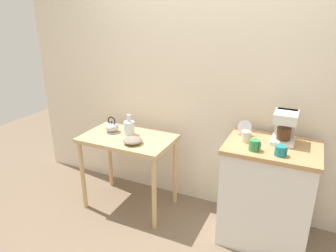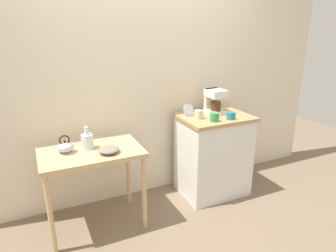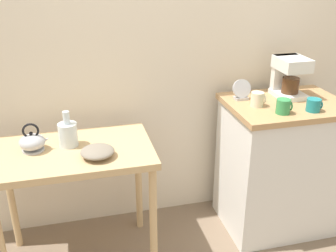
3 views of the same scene
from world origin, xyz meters
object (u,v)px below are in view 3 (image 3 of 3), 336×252
bowl_stoneware (97,152)px  coffee_maker (289,75)px  mug_small_cream (258,99)px  teakettle (33,142)px  glass_carafe_vase (68,134)px  mug_dark_teal (314,105)px  mug_tall_green (284,106)px  table_clock (242,91)px

bowl_stoneware → coffee_maker: coffee_maker is taller
mug_small_cream → teakettle: bearing=-179.9°
teakettle → glass_carafe_vase: (0.19, 0.02, 0.02)m
mug_dark_teal → teakettle: bearing=174.6°
mug_small_cream → mug_dark_teal: bearing=-28.4°
bowl_stoneware → mug_small_cream: size_ratio=2.02×
bowl_stoneware → mug_small_cream: (1.00, 0.16, 0.15)m
bowl_stoneware → mug_tall_green: mug_tall_green is taller
bowl_stoneware → table_clock: bearing=17.7°
glass_carafe_vase → mug_small_cream: mug_small_cream is taller
coffee_maker → table_clock: 0.33m
mug_small_cream → mug_tall_green: (0.09, -0.15, -0.00)m
glass_carafe_vase → mug_tall_green: (1.24, -0.16, 0.11)m
mug_tall_green → table_clock: bearing=116.1°
glass_carafe_vase → mug_dark_teal: mug_dark_teal is taller
glass_carafe_vase → table_clock: size_ratio=1.58×
coffee_maker → mug_tall_green: 0.35m
mug_tall_green → table_clock: table_clock is taller
coffee_maker → bowl_stoneware: bearing=-166.7°
glass_carafe_vase → mug_dark_teal: bearing=-6.8°
mug_tall_green → bowl_stoneware: bearing=-179.0°
mug_dark_teal → table_clock: table_clock is taller
mug_dark_teal → mug_tall_green: 0.19m
coffee_maker → mug_dark_teal: coffee_maker is taller
teakettle → mug_small_cream: (1.33, 0.00, 0.13)m
bowl_stoneware → coffee_maker: 1.33m
teakettle → glass_carafe_vase: bearing=4.8°
bowl_stoneware → teakettle: bearing=154.2°
glass_carafe_vase → coffee_maker: coffee_maker is taller
glass_carafe_vase → table_clock: table_clock is taller
coffee_maker → mug_small_cream: (-0.28, -0.14, -0.10)m
table_clock → mug_dark_teal: bearing=-41.5°
teakettle → table_clock: table_clock is taller
coffee_maker → mug_dark_teal: bearing=-88.0°
mug_dark_teal → table_clock: 0.45m
table_clock → bowl_stoneware: bearing=-162.3°
bowl_stoneware → table_clock: 1.01m
mug_dark_teal → mug_small_cream: bearing=151.6°
glass_carafe_vase → mug_small_cream: 1.15m
teakettle → mug_tall_green: mug_tall_green is taller
teakettle → coffee_maker: (1.61, 0.14, 0.23)m
teakettle → mug_dark_teal: size_ratio=1.92×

